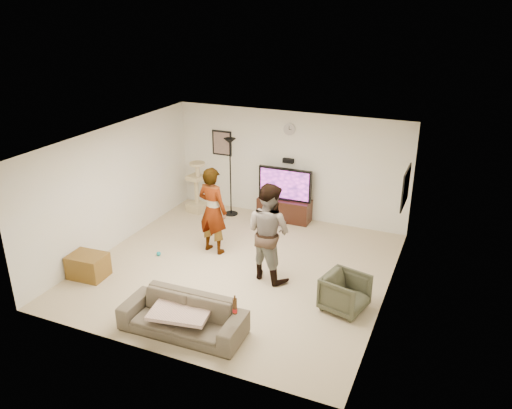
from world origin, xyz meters
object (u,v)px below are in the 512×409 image
at_px(cat_tree, 196,186).
at_px(armchair, 345,293).
at_px(side_table, 88,266).
at_px(floor_lamp, 230,177).
at_px(tv_stand, 284,209).
at_px(beer_bottle, 235,306).
at_px(person_left, 213,210).
at_px(person_right, 269,232).
at_px(tv, 285,184).
at_px(sofa, 183,316).

xyz_separation_m(cat_tree, armchair, (4.32, -2.73, -0.32)).
bearing_deg(side_table, floor_lamp, 73.12).
xyz_separation_m(tv_stand, beer_bottle, (0.96, -4.65, 0.43)).
bearing_deg(beer_bottle, person_left, 123.68).
height_order(person_left, person_right, person_right).
xyz_separation_m(person_left, armchair, (2.96, -1.02, -0.58)).
relative_size(cat_tree, beer_bottle, 5.03).
relative_size(floor_lamp, cat_tree, 1.47).
relative_size(tv_stand, tv, 0.97).
xyz_separation_m(floor_lamp, side_table, (-1.12, -3.70, -0.70)).
bearing_deg(side_table, sofa, -16.98).
xyz_separation_m(person_right, armchair, (1.55, -0.49, -0.60)).
bearing_deg(tv_stand, armchair, -54.42).
bearing_deg(sofa, beer_bottle, -1.47).
relative_size(tv, person_left, 0.70).
xyz_separation_m(tv, person_right, (0.65, -2.58, 0.03)).
bearing_deg(person_right, sofa, 93.71).
xyz_separation_m(floor_lamp, cat_tree, (-0.84, -0.15, -0.30)).
height_order(tv_stand, sofa, sofa).
distance_m(cat_tree, beer_bottle, 5.29).
relative_size(person_right, sofa, 0.95).
relative_size(tv, beer_bottle, 5.02).
bearing_deg(floor_lamp, tv_stand, 8.80).
relative_size(cat_tree, sofa, 0.65).
height_order(person_right, armchair, person_right).
distance_m(person_left, side_table, 2.55).
height_order(person_right, sofa, person_right).
xyz_separation_m(tv_stand, side_table, (-2.40, -3.89, -0.03)).
distance_m(sofa, armchair, 2.65).
distance_m(tv_stand, armchair, 3.78).
height_order(tv_stand, person_left, person_left).
height_order(cat_tree, side_table, cat_tree).
relative_size(cat_tree, side_table, 1.89).
relative_size(person_left, side_table, 2.68).
bearing_deg(person_left, side_table, 58.81).
bearing_deg(person_right, floor_lamp, -31.90).
height_order(sofa, side_table, sofa).
bearing_deg(tv, armchair, -54.42).
bearing_deg(armchair, side_table, 114.01).
bearing_deg(floor_lamp, beer_bottle, -63.26).
bearing_deg(tv, cat_tree, -170.75).
bearing_deg(cat_tree, sofa, -62.99).
relative_size(person_left, beer_bottle, 7.14).
distance_m(floor_lamp, person_left, 1.93).
relative_size(tv, floor_lamp, 0.68).
distance_m(person_left, armchair, 3.19).
distance_m(tv_stand, beer_bottle, 4.77).
relative_size(person_left, armchair, 2.61).
bearing_deg(side_table, person_right, 23.32).
bearing_deg(cat_tree, side_table, -94.53).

